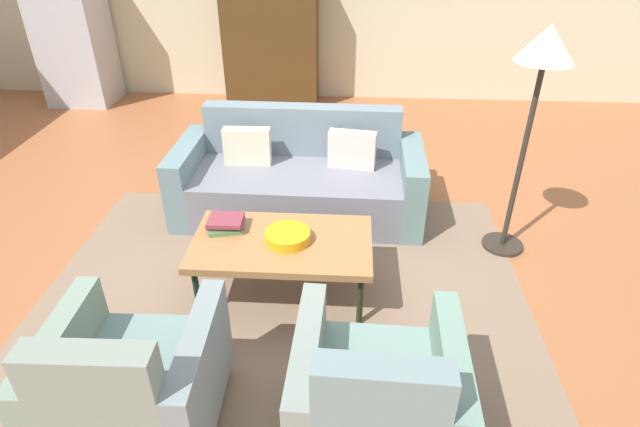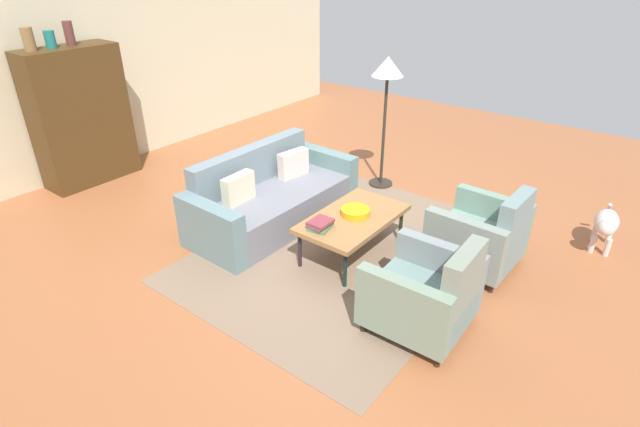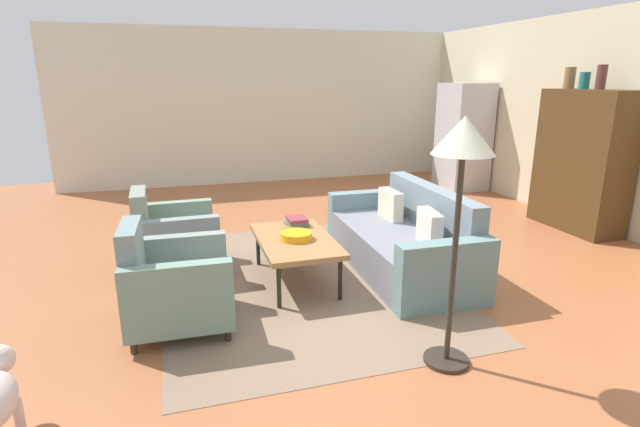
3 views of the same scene
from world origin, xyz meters
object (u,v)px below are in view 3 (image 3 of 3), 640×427
Objects in this scene: vase_round at (584,81)px; fruit_bowl at (296,236)px; refrigerator at (463,137)px; armchair_left at (170,240)px; vase_small at (601,77)px; couch at (406,242)px; coffee_table at (295,242)px; vase_tall at (570,78)px; floor_lamp at (462,160)px; book_stack at (297,221)px; armchair_right at (171,287)px; cabinet at (582,161)px.

fruit_bowl is at bearing -78.37° from vase_round.
vase_round reaches higher than refrigerator.
armchair_left is 3.00× the size of vase_small.
couch is 1.76× the size of coffee_table.
coffee_table is (-0.00, -1.19, 0.12)m from couch.
vase_tall is 0.16× the size of floor_lamp.
couch reaches higher than book_stack.
armchair_right is 0.48× the size of refrigerator.
vase_round is (-0.38, 3.86, 1.41)m from book_stack.
coffee_table is 1.31m from armchair_left.
fruit_bowl is 0.45m from book_stack.
vase_small reaches higher than floor_lamp.
coffee_table is at bearing -16.25° from book_stack.
armchair_right is 3.21× the size of vase_tall.
couch is at bearing 163.21° from floor_lamp.
floor_lamp is (1.65, 0.68, 0.96)m from fruit_bowl.
vase_small is (0.07, 5.15, 1.60)m from armchair_left.
vase_round is 0.25m from vase_small.
cabinet is 1.02m from vase_round.
couch is at bearing -74.33° from vase_round.
armchair_right is 1.30m from fruit_bowl.
refrigerator reaches higher than coffee_table.
refrigerator reaches higher than couch.
refrigerator is at bearing -39.01° from couch.
coffee_table is 4.09× the size of vase_small.
vase_small is (-1.13, 5.15, 1.60)m from armchair_right.
vase_small is at bearing 97.62° from coffee_table.
floor_lamp is (1.09, 1.84, 1.10)m from armchair_right.
refrigerator reaches higher than book_stack.
coffee_table is 4.06m from cabinet.
refrigerator is (-3.81, 5.05, 0.58)m from armchair_right.
book_stack is at bearing -86.56° from cabinet.
vase_small is (0.10, -0.00, 1.05)m from cabinet.
armchair_left is at bearing -178.19° from armchair_right.
book_stack is at bearing -84.35° from vase_round.
couch is 3.40m from vase_tall.
vase_small is at bearing 104.19° from armchair_right.
fruit_bowl is at bearing 92.66° from couch.
couch is at bearing 106.03° from armchair_right.
vase_tall is 4.30m from floor_lamp.
vase_tall is (-1.03, 3.98, 1.53)m from coffee_table.
cabinet is (-0.03, 5.15, 0.56)m from armchair_left.
armchair_right is at bearing -74.99° from vase_round.
vase_small reaches higher than armchair_right.
armchair_left is (-0.60, -1.17, -0.07)m from coffee_table.
refrigerator is (-2.18, -0.10, -1.01)m from vase_tall.
vase_tall is 2.41m from refrigerator.
coffee_table is 1.36× the size of armchair_left.
refrigerator reaches higher than armchair_right.
vase_small is at bearing 91.96° from book_stack.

